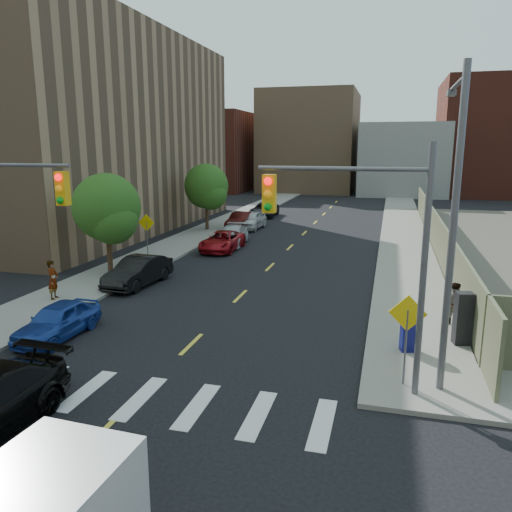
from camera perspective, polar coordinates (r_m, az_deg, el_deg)
The scene contains 26 objects.
ground at distance 12.07m, azimuth -23.27°, elevation -23.45°, with size 160.00×160.00×0.00m, color black.
sidewalk_nw at distance 51.45m, azimuth -1.22°, elevation 4.84°, with size 3.50×73.00×0.15m, color gray.
sidewalk_ne at distance 49.45m, azimuth 16.34°, elevation 4.03°, with size 3.50×73.00×0.15m, color gray.
fence_north at distance 36.04m, azimuth 19.74°, elevation 2.72°, with size 0.12×44.00×2.50m, color #68714F.
building_nw at distance 47.10m, azimuth -22.86°, elevation 12.86°, with size 22.00×30.00×16.00m, color #8C6B4C.
bg_bldg_west at distance 82.55m, azimuth -5.30°, elevation 11.78°, with size 14.00×18.00×12.00m, color #592319.
bg_bldg_midwest at distance 80.45m, azimuth 6.23°, elevation 12.81°, with size 14.00×16.00×15.00m, color #8C6B4C.
bg_bldg_center at distance 77.50m, azimuth 16.40°, elevation 10.56°, with size 12.00×16.00×10.00m, color gray.
bg_bldg_east at distance 80.96m, azimuth 26.67°, elevation 11.95°, with size 18.00×18.00×16.00m, color #592319.
signal_ne at distance 13.68m, azimuth 12.52°, elevation 2.23°, with size 4.59×0.30×7.00m.
streetlight_ne at distance 14.55m, azimuth 21.59°, elevation 5.01°, with size 0.25×3.70×9.00m.
warn_sign_ne at distance 14.81m, azimuth 16.88°, elevation -7.39°, with size 1.06×0.06×2.83m.
warn_sign_midwest at distance 31.36m, azimuth -12.39°, elevation 3.19°, with size 1.06×0.06×2.83m.
tree_west_near at distance 27.85m, azimuth -16.64°, elevation 4.90°, with size 3.66×3.64×5.52m.
tree_west_far at distance 41.30m, azimuth -5.68°, elevation 7.65°, with size 3.66×3.64×5.52m.
parked_car_blue at distance 19.75m, azimuth -21.73°, elevation -6.87°, with size 1.53×3.81×1.30m, color navy.
parked_car_black at distance 25.77m, azimuth -13.31°, elevation -1.72°, with size 1.53×4.40×1.45m, color black.
parked_car_red at distance 33.58m, azimuth -3.88°, elevation 1.71°, with size 2.14×4.64×1.29m, color #A31018.
parked_car_silver at distance 35.57m, azimuth -2.77°, elevation 2.37°, with size 1.88×4.62×1.34m, color #AEB2B6.
parked_car_white at distance 42.38m, azimuth -0.58°, elevation 4.14°, with size 1.80×4.48×1.53m, color #BDBDBD.
parked_car_maroon at distance 42.10m, azimuth -1.75°, elevation 4.02°, with size 1.53×4.39×1.45m, color #3A0C0B.
parked_car_grey at distance 49.93m, azimuth 0.97°, elevation 5.32°, with size 2.31×5.00×1.39m, color black.
mailbox at distance 17.62m, azimuth 17.06°, elevation -8.51°, with size 0.59×0.50×1.23m.
payphone at distance 18.74m, azimuth 22.57°, elevation -6.60°, with size 0.55×0.45×1.85m, color black.
pedestrian_west at distance 24.16m, azimuth -22.18°, elevation -2.52°, with size 0.64×0.42×1.76m, color gray.
pedestrian_east at distance 20.72m, azimuth 21.65°, elevation -5.03°, with size 0.80×0.63×1.65m, color gray.
Camera 1 is at (6.53, -7.46, 6.88)m, focal length 35.00 mm.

